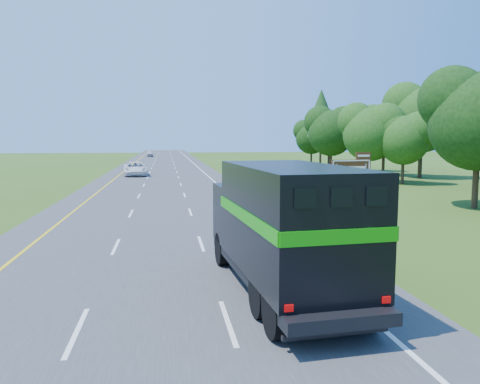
{
  "coord_description": "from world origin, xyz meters",
  "views": [
    {
      "loc": [
        0.35,
        -9.25,
        4.65
      ],
      "look_at": [
        4.37,
        16.01,
        1.72
      ],
      "focal_mm": 35.0,
      "sensor_mm": 36.0,
      "label": 1
    }
  ],
  "objects_px": {
    "far_car": "(150,154)",
    "exit_sign": "(352,178)",
    "horse_truck": "(283,225)",
    "white_suv": "(135,169)"
  },
  "relations": [
    {
      "from": "far_car",
      "to": "exit_sign",
      "type": "height_order",
      "value": "exit_sign"
    },
    {
      "from": "horse_truck",
      "to": "far_car",
      "type": "xyz_separation_m",
      "value": [
        -7.4,
        109.32,
        -1.37
      ]
    },
    {
      "from": "far_car",
      "to": "exit_sign",
      "type": "bearing_deg",
      "value": -86.34
    },
    {
      "from": "exit_sign",
      "to": "horse_truck",
      "type": "bearing_deg",
      "value": -127.99
    },
    {
      "from": "horse_truck",
      "to": "white_suv",
      "type": "bearing_deg",
      "value": 94.67
    },
    {
      "from": "far_car",
      "to": "exit_sign",
      "type": "distance_m",
      "value": 99.61
    },
    {
      "from": "far_car",
      "to": "horse_truck",
      "type": "bearing_deg",
      "value": -90.51
    },
    {
      "from": "white_suv",
      "to": "far_car",
      "type": "height_order",
      "value": "white_suv"
    },
    {
      "from": "white_suv",
      "to": "far_car",
      "type": "relative_size",
      "value": 1.48
    },
    {
      "from": "horse_truck",
      "to": "far_car",
      "type": "bearing_deg",
      "value": 89.82
    }
  ]
}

